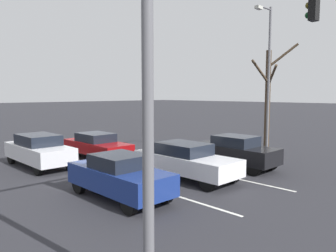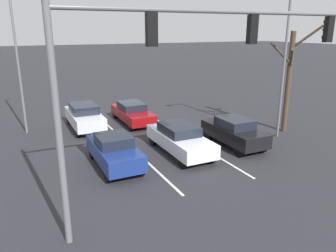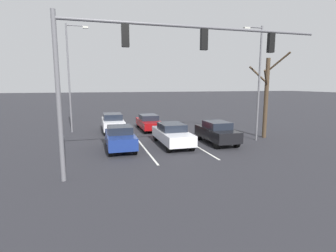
% 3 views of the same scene
% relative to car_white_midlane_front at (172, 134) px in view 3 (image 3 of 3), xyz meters
% --- Properties ---
extents(ground_plane, '(240.00, 240.00, 0.00)m').
position_rel_car_white_midlane_front_xyz_m(ground_plane, '(0.25, -7.91, -0.80)').
color(ground_plane, '#28282D').
extents(lane_stripe_left_divider, '(0.12, 18.07, 0.01)m').
position_rel_car_white_midlane_front_xyz_m(lane_stripe_left_divider, '(-1.51, -4.87, -0.79)').
color(lane_stripe_left_divider, silver).
rests_on(lane_stripe_left_divider, ground_plane).
extents(lane_stripe_center_divider, '(0.12, 18.07, 0.01)m').
position_rel_car_white_midlane_front_xyz_m(lane_stripe_center_divider, '(2.00, -4.87, -0.79)').
color(lane_stripe_center_divider, silver).
rests_on(lane_stripe_center_divider, ground_plane).
extents(car_white_midlane_front, '(1.78, 4.78, 1.52)m').
position_rel_car_white_midlane_front_xyz_m(car_white_midlane_front, '(0.00, 0.00, 0.00)').
color(car_white_midlane_front, silver).
rests_on(car_white_midlane_front, ground_plane).
extents(car_navy_rightlane_front, '(1.71, 4.15, 1.53)m').
position_rel_car_white_midlane_front_xyz_m(car_navy_rightlane_front, '(3.57, 0.20, -0.01)').
color(car_navy_rightlane_front, navy).
rests_on(car_navy_rightlane_front, ground_plane).
extents(car_black_leftlane_front, '(1.70, 4.19, 1.58)m').
position_rel_car_white_midlane_front_xyz_m(car_black_leftlane_front, '(-3.22, 0.30, 0.03)').
color(car_black_leftlane_front, black).
rests_on(car_black_leftlane_front, ground_plane).
extents(car_silver_rightlane_second, '(1.77, 4.54, 1.61)m').
position_rel_car_white_midlane_front_xyz_m(car_silver_rightlane_second, '(3.53, -6.58, 0.04)').
color(car_silver_rightlane_second, silver).
rests_on(car_silver_rightlane_second, ground_plane).
extents(car_maroon_midlane_second, '(1.72, 4.64, 1.40)m').
position_rel_car_white_midlane_front_xyz_m(car_maroon_midlane_second, '(0.27, -6.53, -0.07)').
color(car_maroon_midlane_second, maroon).
rests_on(car_maroon_midlane_second, ground_plane).
extents(traffic_signal_gantry, '(12.67, 0.37, 7.12)m').
position_rel_car_white_midlane_front_xyz_m(traffic_signal_gantry, '(2.38, 5.15, 4.66)').
color(traffic_signal_gantry, slate).
rests_on(traffic_signal_gantry, ground_plane).
extents(street_lamp_right_shoulder, '(1.84, 0.24, 9.17)m').
position_rel_car_white_midlane_front_xyz_m(street_lamp_right_shoulder, '(6.86, -7.22, 4.41)').
color(street_lamp_right_shoulder, slate).
rests_on(street_lamp_right_shoulder, ground_plane).
extents(street_lamp_left_shoulder, '(1.52, 0.24, 8.26)m').
position_rel_car_white_midlane_front_xyz_m(street_lamp_left_shoulder, '(-6.45, 0.12, 3.89)').
color(street_lamp_left_shoulder, slate).
rests_on(street_lamp_left_shoulder, ground_plane).
extents(bare_tree_near, '(2.38, 1.72, 6.50)m').
position_rel_car_white_midlane_front_xyz_m(bare_tree_near, '(-7.73, -0.51, 2.60)').
color(bare_tree_near, '#423323').
rests_on(bare_tree_near, ground_plane).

